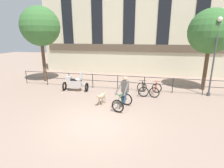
# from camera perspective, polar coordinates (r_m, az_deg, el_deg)

# --- Properties ---
(ground_plane) EXTENTS (60.00, 60.00, 0.00)m
(ground_plane) POSITION_cam_1_polar(r_m,az_deg,el_deg) (7.94, -5.47, -12.72)
(ground_plane) COLOR gray
(canal_railing) EXTENTS (15.05, 0.05, 1.05)m
(canal_railing) POSITION_cam_1_polar(r_m,az_deg,el_deg) (12.42, 1.88, 1.32)
(canal_railing) COLOR #232326
(canal_railing) RESTS_ON ground_plane
(building_facade) EXTENTS (18.00, 0.72, 10.43)m
(building_facade) POSITION_cam_1_polar(r_m,az_deg,el_deg) (17.83, 5.77, 20.04)
(building_facade) COLOR beige
(building_facade) RESTS_ON ground_plane
(cyclist_with_bike) EXTENTS (0.97, 1.31, 1.70)m
(cyclist_with_bike) POSITION_cam_1_polar(r_m,az_deg,el_deg) (9.25, 3.80, -3.36)
(cyclist_with_bike) COLOR black
(cyclist_with_bike) RESTS_ON ground_plane
(dog) EXTENTS (0.38, 0.99, 0.67)m
(dog) POSITION_cam_1_polar(r_m,az_deg,el_deg) (9.77, -3.41, -4.07)
(dog) COLOR tan
(dog) RESTS_ON ground_plane
(parked_motorcycle) EXTENTS (1.79, 0.75, 1.35)m
(parked_motorcycle) POSITION_cam_1_polar(r_m,az_deg,el_deg) (12.43, -11.95, 0.28)
(parked_motorcycle) COLOR black
(parked_motorcycle) RESTS_ON ground_plane
(parked_bicycle_near_lamp) EXTENTS (0.83, 1.20, 0.86)m
(parked_bicycle_near_lamp) POSITION_cam_1_polar(r_m,az_deg,el_deg) (11.69, 9.97, -1.61)
(parked_bicycle_near_lamp) COLOR black
(parked_bicycle_near_lamp) RESTS_ON ground_plane
(parked_bicycle_mid_left) EXTENTS (0.83, 1.20, 0.86)m
(parked_bicycle_mid_left) POSITION_cam_1_polar(r_m,az_deg,el_deg) (11.68, 14.01, -1.85)
(parked_bicycle_mid_left) COLOR black
(parked_bicycle_mid_left) RESTS_ON ground_plane
(street_lamp) EXTENTS (0.28, 0.28, 4.81)m
(street_lamp) POSITION_cam_1_polar(r_m,az_deg,el_deg) (12.43, 30.50, 8.49)
(street_lamp) COLOR #424247
(street_lamp) RESTS_ON ground_plane
(tree_canalside_left) EXTENTS (3.07, 3.07, 6.00)m
(tree_canalside_left) POSITION_cam_1_polar(r_m,az_deg,el_deg) (15.60, -22.37, 16.93)
(tree_canalside_left) COLOR brown
(tree_canalside_left) RESTS_ON ground_plane
(tree_canalside_right) EXTENTS (2.94, 2.94, 5.49)m
(tree_canalside_right) POSITION_cam_1_polar(r_m,az_deg,el_deg) (13.73, 29.55, 14.63)
(tree_canalside_right) COLOR brown
(tree_canalside_right) RESTS_ON ground_plane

